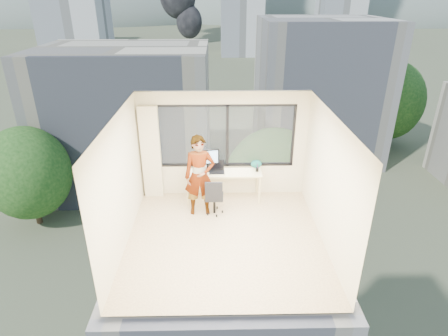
{
  "coord_description": "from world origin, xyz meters",
  "views": [
    {
      "loc": [
        -0.15,
        -6.34,
        4.62
      ],
      "look_at": [
        0.0,
        1.0,
        1.15
      ],
      "focal_mm": 29.96,
      "sensor_mm": 36.0,
      "label": 1
    }
  ],
  "objects_px": {
    "laptop": "(217,168)",
    "person": "(200,176)",
    "monitor": "(208,160)",
    "chair": "(214,196)",
    "handbag": "(256,164)",
    "game_console": "(209,166)",
    "desk": "(223,185)"
  },
  "relations": [
    {
      "from": "person",
      "to": "chair",
      "type": "bearing_deg",
      "value": -11.31
    },
    {
      "from": "handbag",
      "to": "monitor",
      "type": "bearing_deg",
      "value": -175.34
    },
    {
      "from": "desk",
      "to": "chair",
      "type": "xyz_separation_m",
      "value": [
        -0.22,
        -0.64,
        0.08
      ]
    },
    {
      "from": "desk",
      "to": "handbag",
      "type": "relative_size",
      "value": 6.86
    },
    {
      "from": "laptop",
      "to": "handbag",
      "type": "distance_m",
      "value": 0.98
    },
    {
      "from": "desk",
      "to": "chair",
      "type": "height_order",
      "value": "chair"
    },
    {
      "from": "person",
      "to": "game_console",
      "type": "xyz_separation_m",
      "value": [
        0.18,
        0.85,
        -0.15
      ]
    },
    {
      "from": "chair",
      "to": "person",
      "type": "xyz_separation_m",
      "value": [
        -0.32,
        0.04,
        0.48
      ]
    },
    {
      "from": "monitor",
      "to": "game_console",
      "type": "relative_size",
      "value": 1.98
    },
    {
      "from": "handbag",
      "to": "chair",
      "type": "bearing_deg",
      "value": -142.01
    },
    {
      "from": "person",
      "to": "monitor",
      "type": "xyz_separation_m",
      "value": [
        0.16,
        0.67,
        0.09
      ]
    },
    {
      "from": "person",
      "to": "laptop",
      "type": "relative_size",
      "value": 4.91
    },
    {
      "from": "chair",
      "to": "game_console",
      "type": "xyz_separation_m",
      "value": [
        -0.13,
        0.9,
        0.33
      ]
    },
    {
      "from": "person",
      "to": "game_console",
      "type": "relative_size",
      "value": 6.83
    },
    {
      "from": "chair",
      "to": "laptop",
      "type": "bearing_deg",
      "value": 86.4
    },
    {
      "from": "monitor",
      "to": "chair",
      "type": "bearing_deg",
      "value": -86.38
    },
    {
      "from": "laptop",
      "to": "person",
      "type": "bearing_deg",
      "value": -124.91
    },
    {
      "from": "game_console",
      "to": "person",
      "type": "bearing_deg",
      "value": -122.05
    },
    {
      "from": "monitor",
      "to": "laptop",
      "type": "distance_m",
      "value": 0.29
    },
    {
      "from": "monitor",
      "to": "handbag",
      "type": "relative_size",
      "value": 2.06
    },
    {
      "from": "desk",
      "to": "laptop",
      "type": "height_order",
      "value": "laptop"
    },
    {
      "from": "game_console",
      "to": "laptop",
      "type": "height_order",
      "value": "laptop"
    },
    {
      "from": "laptop",
      "to": "handbag",
      "type": "relative_size",
      "value": 1.45
    },
    {
      "from": "person",
      "to": "monitor",
      "type": "relative_size",
      "value": 3.45
    },
    {
      "from": "chair",
      "to": "handbag",
      "type": "distance_m",
      "value": 1.37
    },
    {
      "from": "chair",
      "to": "game_console",
      "type": "bearing_deg",
      "value": 100.64
    },
    {
      "from": "person",
      "to": "desk",
      "type": "bearing_deg",
      "value": 44.61
    },
    {
      "from": "chair",
      "to": "laptop",
      "type": "distance_m",
      "value": 0.74
    },
    {
      "from": "desk",
      "to": "person",
      "type": "bearing_deg",
      "value": -132.02
    },
    {
      "from": "chair",
      "to": "person",
      "type": "height_order",
      "value": "person"
    },
    {
      "from": "laptop",
      "to": "handbag",
      "type": "bearing_deg",
      "value": 12.48
    },
    {
      "from": "game_console",
      "to": "handbag",
      "type": "relative_size",
      "value": 1.04
    }
  ]
}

